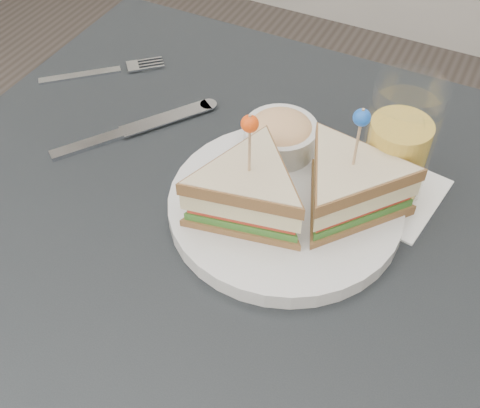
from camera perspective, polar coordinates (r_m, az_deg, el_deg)
name	(u,v)px	position (r m, az deg, el deg)	size (l,w,h in m)	color
table	(229,279)	(0.72, -1.08, -7.17)	(0.80, 0.80, 0.75)	black
plate_meal	(294,187)	(0.65, 5.11, 1.62)	(0.33, 0.33, 0.15)	silver
cutlery_fork	(108,71)	(0.91, -12.37, 12.25)	(0.15, 0.13, 0.01)	silver
cutlery_knife	(129,131)	(0.79, -10.45, 6.85)	(0.15, 0.20, 0.01)	silver
drink_set	(397,148)	(0.68, 14.66, 5.13)	(0.14, 0.14, 0.15)	white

